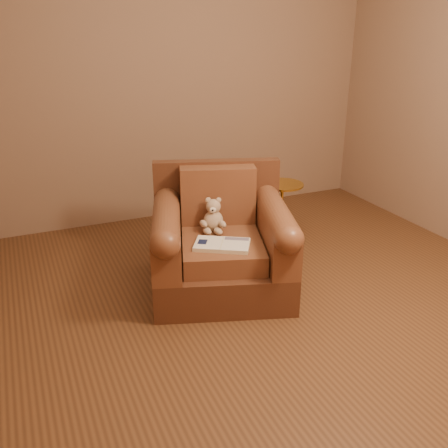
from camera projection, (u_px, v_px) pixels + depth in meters
name	position (u px, v px, depth m)	size (l,w,h in m)	color
floor	(271.00, 309.00, 3.36)	(4.00, 4.00, 0.00)	brown
room	(282.00, 38.00, 2.72)	(4.02, 4.02, 2.71)	#8E6D57
armchair	(221.00, 244.00, 3.55)	(1.17, 1.14, 0.85)	#542E1C
teddy_bear	(213.00, 218.00, 3.55)	(0.18, 0.21, 0.25)	tan
guidebook	(222.00, 245.00, 3.32)	(0.42, 0.37, 0.03)	beige
side_table	(281.00, 209.00, 4.37)	(0.36, 0.36, 0.51)	gold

